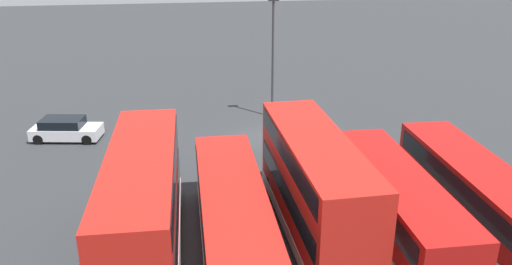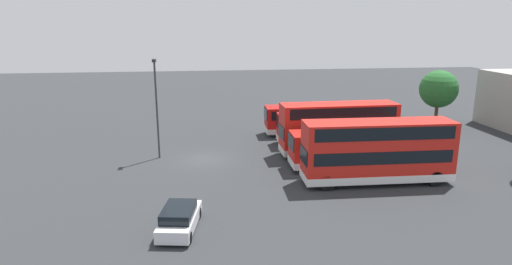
{
  "view_description": "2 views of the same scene",
  "coord_description": "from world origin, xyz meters",
  "px_view_note": "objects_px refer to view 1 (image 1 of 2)",
  "views": [
    {
      "loc": [
        5.47,
        30.02,
        12.29
      ],
      "look_at": [
        1.12,
        2.38,
        1.3
      ],
      "focal_mm": 35.63,
      "sensor_mm": 36.0,
      "label": 1
    },
    {
      "loc": [
        35.33,
        -0.28,
        11.28
      ],
      "look_at": [
        -2.18,
        4.68,
        1.66
      ],
      "focal_mm": 30.52,
      "sensor_mm": 36.0,
      "label": 2
    }
  ],
  "objects_px": {
    "bus_single_deck_second": "(396,203)",
    "car_hatchback_silver": "(66,129)",
    "bus_single_deck_near_end": "(478,194)",
    "lamp_post_tall": "(273,50)",
    "bus_double_decker_fifth": "(144,205)",
    "bus_double_decker_third": "(315,185)",
    "bus_single_deck_fourth": "(233,215)"
  },
  "relations": [
    {
      "from": "bus_single_deck_near_end",
      "to": "bus_single_deck_fourth",
      "type": "relative_size",
      "value": 1.05
    },
    {
      "from": "bus_double_decker_fifth",
      "to": "bus_double_decker_third",
      "type": "bearing_deg",
      "value": -175.0
    },
    {
      "from": "bus_double_decker_fifth",
      "to": "lamp_post_tall",
      "type": "distance_m",
      "value": 18.11
    },
    {
      "from": "bus_single_deck_near_end",
      "to": "bus_single_deck_second",
      "type": "bearing_deg",
      "value": 2.11
    },
    {
      "from": "bus_single_deck_second",
      "to": "bus_double_decker_fifth",
      "type": "distance_m",
      "value": 10.5
    },
    {
      "from": "bus_single_deck_near_end",
      "to": "bus_single_deck_fourth",
      "type": "bearing_deg",
      "value": 0.3
    },
    {
      "from": "bus_single_deck_near_end",
      "to": "lamp_post_tall",
      "type": "xyz_separation_m",
      "value": [
        6.2,
        -15.86,
        3.26
      ]
    },
    {
      "from": "bus_double_decker_third",
      "to": "lamp_post_tall",
      "type": "height_order",
      "value": "lamp_post_tall"
    },
    {
      "from": "bus_single_deck_near_end",
      "to": "bus_double_decker_fifth",
      "type": "xyz_separation_m",
      "value": [
        14.32,
        0.14,
        0.82
      ]
    },
    {
      "from": "bus_double_decker_third",
      "to": "bus_single_deck_near_end",
      "type": "bearing_deg",
      "value": 176.24
    },
    {
      "from": "bus_single_deck_near_end",
      "to": "car_hatchback_silver",
      "type": "xyz_separation_m",
      "value": [
        19.98,
        -13.64,
        -0.92
      ]
    },
    {
      "from": "bus_single_deck_near_end",
      "to": "lamp_post_tall",
      "type": "distance_m",
      "value": 17.34
    },
    {
      "from": "car_hatchback_silver",
      "to": "lamp_post_tall",
      "type": "xyz_separation_m",
      "value": [
        -13.79,
        -2.23,
        4.18
      ]
    },
    {
      "from": "bus_double_decker_fifth",
      "to": "lamp_post_tall",
      "type": "xyz_separation_m",
      "value": [
        -8.12,
        -16.0,
        2.43
      ]
    },
    {
      "from": "bus_single_deck_second",
      "to": "car_hatchback_silver",
      "type": "relative_size",
      "value": 2.35
    },
    {
      "from": "bus_single_deck_near_end",
      "to": "bus_double_decker_third",
      "type": "xyz_separation_m",
      "value": [
        7.29,
        -0.48,
        0.82
      ]
    },
    {
      "from": "bus_double_decker_third",
      "to": "car_hatchback_silver",
      "type": "relative_size",
      "value": 2.25
    },
    {
      "from": "bus_single_deck_second",
      "to": "lamp_post_tall",
      "type": "relative_size",
      "value": 1.26
    },
    {
      "from": "bus_double_decker_fifth",
      "to": "bus_single_deck_second",
      "type": "bearing_deg",
      "value": 179.96
    },
    {
      "from": "bus_double_decker_third",
      "to": "car_hatchback_silver",
      "type": "distance_m",
      "value": 18.36
    },
    {
      "from": "bus_single_deck_near_end",
      "to": "car_hatchback_silver",
      "type": "distance_m",
      "value": 24.21
    },
    {
      "from": "bus_single_deck_near_end",
      "to": "bus_double_decker_third",
      "type": "distance_m",
      "value": 7.35
    },
    {
      "from": "bus_single_deck_second",
      "to": "lamp_post_tall",
      "type": "distance_m",
      "value": 16.5
    },
    {
      "from": "bus_single_deck_second",
      "to": "bus_double_decker_third",
      "type": "relative_size",
      "value": 1.04
    },
    {
      "from": "bus_single_deck_near_end",
      "to": "car_hatchback_silver",
      "type": "bearing_deg",
      "value": -34.31
    },
    {
      "from": "bus_single_deck_near_end",
      "to": "bus_double_decker_fifth",
      "type": "relative_size",
      "value": 1.06
    },
    {
      "from": "bus_single_deck_fourth",
      "to": "car_hatchback_silver",
      "type": "distance_m",
      "value": 16.49
    },
    {
      "from": "bus_single_deck_near_end",
      "to": "bus_single_deck_fourth",
      "type": "height_order",
      "value": "same"
    },
    {
      "from": "bus_single_deck_second",
      "to": "bus_double_decker_fifth",
      "type": "bearing_deg",
      "value": -0.04
    },
    {
      "from": "bus_single_deck_near_end",
      "to": "bus_double_decker_fifth",
      "type": "bearing_deg",
      "value": 0.54
    },
    {
      "from": "bus_single_deck_near_end",
      "to": "lamp_post_tall",
      "type": "height_order",
      "value": "lamp_post_tall"
    },
    {
      "from": "bus_single_deck_near_end",
      "to": "bus_double_decker_fifth",
      "type": "height_order",
      "value": "bus_double_decker_fifth"
    }
  ]
}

